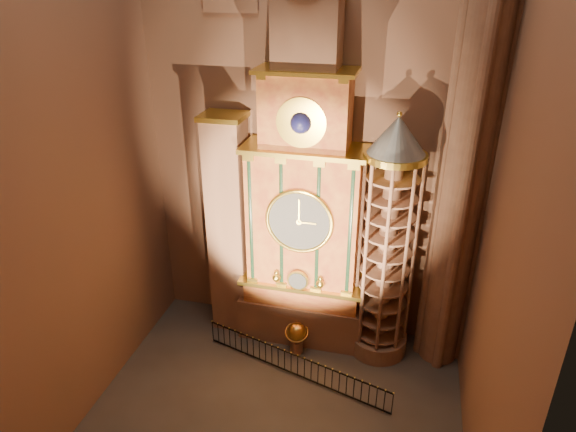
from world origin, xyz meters
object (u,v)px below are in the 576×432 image
(stair_turret, at_px, (387,246))
(iron_railing, at_px, (294,365))
(astronomical_clock, at_px, (305,203))
(portrait_tower, at_px, (229,227))
(celestial_globe, at_px, (297,335))

(stair_turret, relative_size, iron_railing, 1.32)
(astronomical_clock, bearing_deg, iron_railing, -84.56)
(portrait_tower, bearing_deg, iron_railing, -37.95)
(astronomical_clock, xyz_separation_m, stair_turret, (3.50, -0.26, -1.41))
(stair_turret, distance_m, celestial_globe, 5.69)
(astronomical_clock, xyz_separation_m, celestial_globe, (0.02, -1.36, -5.78))
(stair_turret, distance_m, iron_railing, 6.25)
(portrait_tower, relative_size, iron_railing, 1.24)
(stair_turret, bearing_deg, portrait_tower, 177.67)
(stair_turret, height_order, celestial_globe, stair_turret)
(astronomical_clock, xyz_separation_m, iron_railing, (0.27, -2.85, -6.10))
(celestial_globe, bearing_deg, astronomical_clock, 90.79)
(astronomical_clock, distance_m, celestial_globe, 5.94)
(portrait_tower, relative_size, celestial_globe, 6.80)
(portrait_tower, xyz_separation_m, stair_turret, (6.90, -0.28, 0.12))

